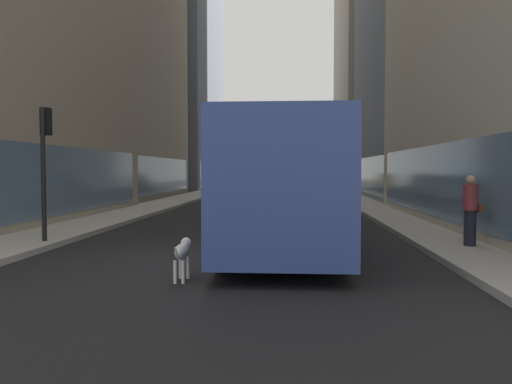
# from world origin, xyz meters

# --- Properties ---
(ground_plane) EXTENTS (120.00, 120.00, 0.00)m
(ground_plane) POSITION_xyz_m (0.00, 35.00, 0.00)
(ground_plane) COLOR black
(sidewalk_left) EXTENTS (2.40, 110.00, 0.15)m
(sidewalk_left) POSITION_xyz_m (-5.70, 35.00, 0.07)
(sidewalk_left) COLOR #ADA89E
(sidewalk_left) RESTS_ON ground
(sidewalk_right) EXTENTS (2.40, 110.00, 0.15)m
(sidewalk_right) POSITION_xyz_m (5.70, 35.00, 0.07)
(sidewalk_right) COLOR #9E9991
(sidewalk_right) RESTS_ON ground
(building_left_mid) EXTENTS (8.98, 15.02, 20.00)m
(building_left_mid) POSITION_xyz_m (-11.90, 24.35, 9.99)
(building_left_mid) COLOR #A0937F
(building_left_mid) RESTS_ON ground
(building_left_far) EXTENTS (10.06, 17.65, 26.94)m
(building_left_far) POSITION_xyz_m (-11.90, 42.42, 13.46)
(building_left_far) COLOR slate
(building_left_far) RESTS_ON ground
(building_right_far) EXTENTS (11.39, 15.09, 35.21)m
(building_right_far) POSITION_xyz_m (11.90, 40.76, 17.60)
(building_right_far) COLOR #A0937F
(building_right_far) RESTS_ON ground
(transit_bus) EXTENTS (2.78, 11.53, 3.05)m
(transit_bus) POSITION_xyz_m (1.20, 3.04, 1.78)
(transit_bus) COLOR #33478C
(transit_bus) RESTS_ON ground
(car_white_van) EXTENTS (1.71, 4.32, 1.62)m
(car_white_van) POSITION_xyz_m (1.20, 22.86, 0.82)
(car_white_van) COLOR silver
(car_white_van) RESTS_ON ground
(car_black_suv) EXTENTS (1.70, 4.61, 1.62)m
(car_black_suv) POSITION_xyz_m (-2.80, 30.95, 0.82)
(car_black_suv) COLOR black
(car_black_suv) RESTS_ON ground
(car_blue_hatchback) EXTENTS (1.74, 4.25, 1.62)m
(car_blue_hatchback) POSITION_xyz_m (-1.20, 36.48, 0.82)
(car_blue_hatchback) COLOR #4C6BB7
(car_blue_hatchback) RESTS_ON ground
(car_yellow_taxi) EXTENTS (1.76, 4.50, 1.62)m
(car_yellow_taxi) POSITION_xyz_m (1.20, 43.59, 0.82)
(car_yellow_taxi) COLOR yellow
(car_yellow_taxi) RESTS_ON ground
(car_silver_sedan) EXTENTS (1.81, 4.07, 1.62)m
(car_silver_sedan) POSITION_xyz_m (-1.20, 16.98, 0.82)
(car_silver_sedan) COLOR #B7BABF
(car_silver_sedan) RESTS_ON ground
(dalmatian_dog) EXTENTS (0.22, 0.96, 0.72)m
(dalmatian_dog) POSITION_xyz_m (-0.55, -1.97, 0.51)
(dalmatian_dog) COLOR white
(dalmatian_dog) RESTS_ON ground
(pedestrian_with_handbag) EXTENTS (0.45, 0.34, 1.69)m
(pedestrian_with_handbag) POSITION_xyz_m (5.65, 1.58, 1.01)
(pedestrian_with_handbag) COLOR #1E1E2D
(pedestrian_with_handbag) RESTS_ON sidewalk_right
(traffic_light_near) EXTENTS (0.24, 0.41, 3.40)m
(traffic_light_near) POSITION_xyz_m (-4.90, 1.73, 2.44)
(traffic_light_near) COLOR black
(traffic_light_near) RESTS_ON sidewalk_left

